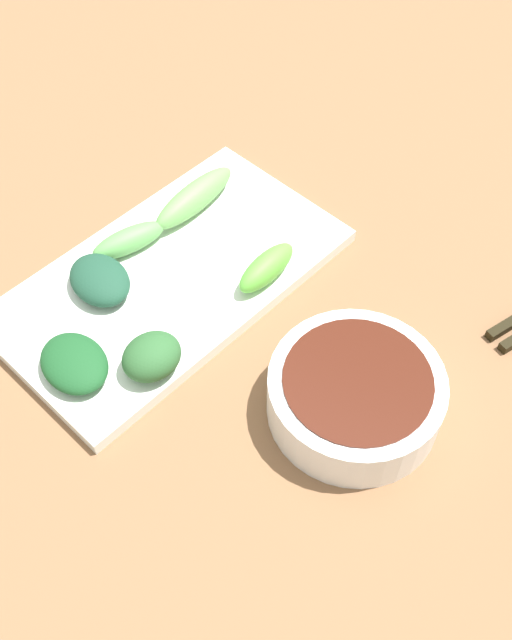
# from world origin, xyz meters

# --- Properties ---
(tabletop) EXTENTS (2.10, 2.10, 0.02)m
(tabletop) POSITION_xyz_m (0.00, 0.00, 0.01)
(tabletop) COLOR brown
(tabletop) RESTS_ON ground
(sauce_bowl) EXTENTS (0.13, 0.13, 0.04)m
(sauce_bowl) POSITION_xyz_m (-0.13, -0.03, 0.04)
(sauce_bowl) COLOR white
(sauce_bowl) RESTS_ON tabletop
(serving_plate) EXTENTS (0.17, 0.30, 0.01)m
(serving_plate) POSITION_xyz_m (0.06, -0.02, 0.03)
(serving_plate) COLOR white
(serving_plate) RESTS_ON tabletop
(broccoli_leafy_0) EXTENTS (0.07, 0.06, 0.02)m
(broccoli_leafy_0) POSITION_xyz_m (0.04, 0.10, 0.04)
(broccoli_leafy_0) COLOR #1B5025
(broccoli_leafy_0) RESTS_ON serving_plate
(broccoli_stalk_1) EXTENTS (0.03, 0.07, 0.02)m
(broccoli_stalk_1) POSITION_xyz_m (0.00, -0.07, 0.04)
(broccoli_stalk_1) COLOR #5DBC3D
(broccoli_stalk_1) RESTS_ON serving_plate
(broccoli_leafy_2) EXTENTS (0.04, 0.05, 0.03)m
(broccoli_leafy_2) POSITION_xyz_m (0.00, 0.05, 0.05)
(broccoli_leafy_2) COLOR #2C5D2F
(broccoli_leafy_2) RESTS_ON serving_plate
(broccoli_stalk_3) EXTENTS (0.03, 0.10, 0.03)m
(broccoli_stalk_3) POSITION_xyz_m (0.10, -0.09, 0.05)
(broccoli_stalk_3) COLOR #6CAF58
(broccoli_stalk_3) RESTS_ON serving_plate
(broccoli_leafy_4) EXTENTS (0.07, 0.06, 0.02)m
(broccoli_leafy_4) POSITION_xyz_m (0.09, 0.03, 0.04)
(broccoli_leafy_4) COLOR #1E4834
(broccoli_leafy_4) RESTS_ON serving_plate
(broccoli_stalk_5) EXTENTS (0.04, 0.07, 0.02)m
(broccoli_stalk_5) POSITION_xyz_m (0.11, -0.01, 0.04)
(broccoli_stalk_5) COLOR #60AA55
(broccoli_stalk_5) RESTS_ON serving_plate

